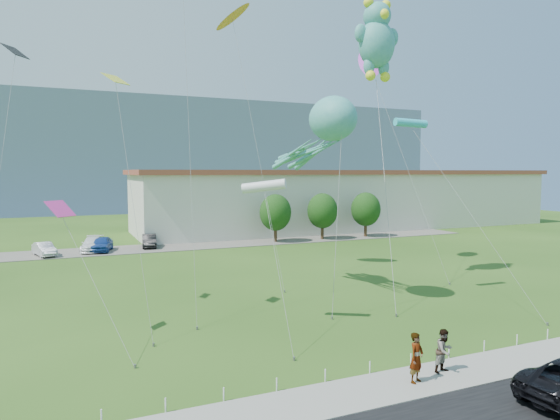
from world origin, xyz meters
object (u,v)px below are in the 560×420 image
(parked_car_blue, at_px, (102,244))
(pedestrian_left, at_px, (416,358))
(warehouse, at_px, (351,199))
(parked_car_white, at_px, (93,244))
(pedestrian_right, at_px, (444,351))
(parked_car_black, at_px, (149,241))
(parked_car_silver, at_px, (44,249))
(octopus_kite, at_px, (323,132))
(teddy_bear_kite, at_px, (377,38))

(parked_car_blue, bearing_deg, pedestrian_left, -62.54)
(warehouse, bearing_deg, parked_car_blue, -164.99)
(warehouse, xyz_separation_m, parked_car_white, (-35.31, -8.75, -3.37))
(pedestrian_right, xyz_separation_m, parked_car_black, (-5.30, 38.26, -0.22))
(warehouse, bearing_deg, pedestrian_left, -119.02)
(parked_car_silver, distance_m, parked_car_white, 4.49)
(pedestrian_left, xyz_separation_m, parked_car_white, (-9.30, 38.11, -0.29))
(parked_car_blue, height_order, parked_car_black, parked_car_blue)
(parked_car_black, bearing_deg, pedestrian_left, -76.32)
(warehouse, distance_m, pedestrian_left, 53.68)
(parked_car_silver, bearing_deg, octopus_kite, -73.82)
(pedestrian_left, height_order, parked_car_blue, pedestrian_left)
(teddy_bear_kite, bearing_deg, warehouse, 61.00)
(pedestrian_left, distance_m, teddy_bear_kite, 23.86)
(parked_car_blue, relative_size, octopus_kite, 0.35)
(warehouse, xyz_separation_m, pedestrian_left, (-26.00, -46.86, -3.09))
(parked_car_silver, bearing_deg, parked_car_black, -7.09)
(warehouse, height_order, octopus_kite, octopus_kite)
(parked_car_blue, xyz_separation_m, parked_car_black, (4.79, 0.96, -0.06))
(pedestrian_left, bearing_deg, pedestrian_right, -11.45)
(parked_car_black, bearing_deg, parked_car_silver, -162.29)
(teddy_bear_kite, bearing_deg, pedestrian_right, -114.71)
(pedestrian_right, relative_size, teddy_bear_kite, 0.09)
(parked_car_blue, relative_size, parked_car_black, 1.05)
(warehouse, xyz_separation_m, teddy_bear_kite, (-17.49, -31.56, 13.12))
(parked_car_white, bearing_deg, parked_car_blue, -20.89)
(parked_car_blue, height_order, octopus_kite, octopus_kite)
(parked_car_black, bearing_deg, parked_car_blue, -160.46)
(warehouse, bearing_deg, teddy_bear_kite, -119.00)
(pedestrian_left, bearing_deg, parked_car_silver, 87.65)
(octopus_kite, bearing_deg, parked_car_black, 103.00)
(pedestrian_right, height_order, parked_car_black, pedestrian_right)
(pedestrian_left, bearing_deg, warehouse, 38.36)
(parked_car_blue, bearing_deg, parked_car_white, 164.14)
(pedestrian_right, relative_size, octopus_kite, 0.14)
(parked_car_white, xyz_separation_m, octopus_kite, (11.77, -26.20, 9.55))
(pedestrian_left, xyz_separation_m, teddy_bear_kite, (8.51, 15.30, 16.21))
(pedestrian_left, distance_m, parked_car_white, 39.23)
(pedestrian_right, height_order, parked_car_white, pedestrian_right)
(parked_car_silver, xyz_separation_m, parked_car_blue, (5.15, 0.70, 0.09))
(parked_car_black, height_order, octopus_kite, octopus_kite)
(pedestrian_right, xyz_separation_m, parked_car_blue, (-10.09, 37.30, -0.17))
(octopus_kite, bearing_deg, teddy_bear_kite, 29.32)
(parked_car_white, height_order, parked_car_blue, parked_car_blue)
(pedestrian_left, relative_size, parked_car_white, 0.39)
(octopus_kite, bearing_deg, pedestrian_right, -94.21)
(pedestrian_right, distance_m, teddy_bear_kite, 23.18)
(parked_car_black, bearing_deg, teddy_bear_kite, -54.12)
(parked_car_silver, distance_m, teddy_bear_kite, 35.09)
(parked_car_blue, distance_m, octopus_kite, 29.52)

